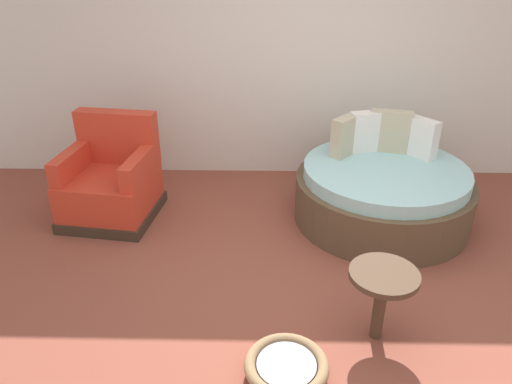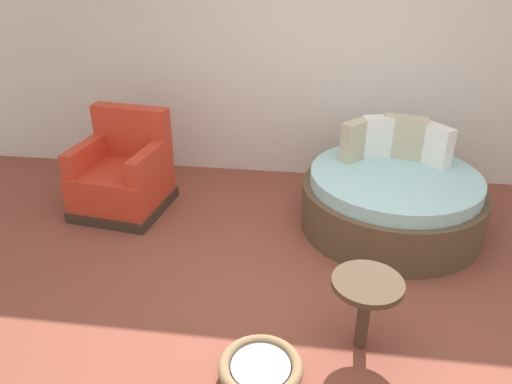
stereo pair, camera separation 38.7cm
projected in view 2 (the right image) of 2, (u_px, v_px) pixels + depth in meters
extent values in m
cube|color=brown|center=(302.00, 302.00, 3.54)|extent=(8.00, 8.00, 0.02)
cube|color=silver|center=(320.00, 30.00, 4.79)|extent=(8.00, 0.12, 3.09)
cylinder|color=brown|center=(391.00, 206.00, 4.37)|extent=(1.60, 1.60, 0.42)
cylinder|color=#9ED1D6|center=(395.00, 179.00, 4.24)|extent=(1.48, 1.48, 0.12)
cube|color=white|center=(433.00, 144.00, 4.33)|extent=(0.32, 0.36, 0.36)
cube|color=#BCB293|center=(404.00, 137.00, 4.44)|extent=(0.41, 0.21, 0.39)
cube|color=white|center=(383.00, 136.00, 4.47)|extent=(0.40, 0.21, 0.38)
cube|color=#BCB293|center=(358.00, 139.00, 4.42)|extent=(0.33, 0.35, 0.37)
cube|color=#38281E|center=(125.00, 204.00, 4.73)|extent=(0.90, 0.90, 0.10)
cube|color=red|center=(122.00, 184.00, 4.63)|extent=(0.86, 0.86, 0.34)
cube|color=red|center=(132.00, 131.00, 4.70)|extent=(0.77, 0.26, 0.50)
cube|color=red|center=(88.00, 153.00, 4.57)|extent=(0.21, 0.69, 0.22)
cube|color=red|center=(149.00, 161.00, 4.42)|extent=(0.21, 0.69, 0.22)
cylinder|color=#8E704C|center=(261.00, 375.00, 2.90)|extent=(0.44, 0.44, 0.06)
torus|color=#8E704C|center=(261.00, 367.00, 2.87)|extent=(0.51, 0.51, 0.07)
cylinder|color=gray|center=(261.00, 368.00, 2.88)|extent=(0.36, 0.36, 0.05)
cylinder|color=#473323|center=(363.00, 316.00, 3.05)|extent=(0.08, 0.08, 0.48)
cylinder|color=#473323|center=(368.00, 284.00, 2.93)|extent=(0.44, 0.44, 0.04)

